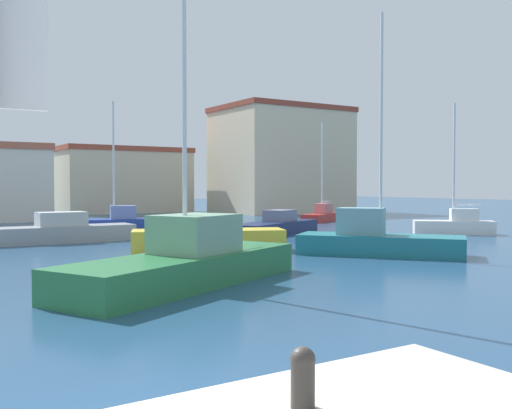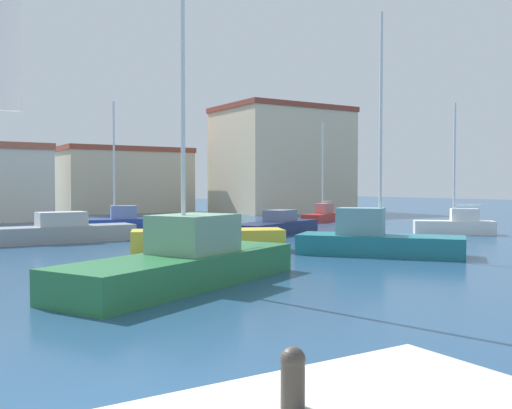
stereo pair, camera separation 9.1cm
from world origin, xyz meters
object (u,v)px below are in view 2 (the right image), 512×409
object	(u,v)px
mooring_bollard	(293,375)
sailboat_white_behind_lamppost	(455,224)
motorboat_grey_inner_mooring	(61,232)
motorboat_yellow_mid_harbor	(206,238)
sailboat_blue_near_pier	(116,222)
sailboat_teal_outer_mooring	(376,239)
motorboat_navy_far_left	(276,226)
sailboat_green_distant_east	(186,261)
sailboat_red_distant_north	(323,215)

from	to	relation	value
mooring_bollard	sailboat_white_behind_lamppost	size ratio (longest dim) A/B	0.07
motorboat_grey_inner_mooring	motorboat_yellow_mid_harbor	xyz separation A→B (m)	(4.11, -7.20, 0.04)
sailboat_blue_near_pier	sailboat_white_behind_lamppost	xyz separation A→B (m)	(15.01, -13.37, 0.05)
mooring_bollard	motorboat_yellow_mid_harbor	bearing A→B (deg)	64.56
sailboat_teal_outer_mooring	motorboat_navy_far_left	size ratio (longest dim) A/B	1.35
sailboat_blue_near_pier	sailboat_white_behind_lamppost	bearing A→B (deg)	-41.68
mooring_bollard	sailboat_white_behind_lamppost	world-z (taller)	sailboat_white_behind_lamppost
sailboat_white_behind_lamppost	motorboat_navy_far_left	bearing A→B (deg)	147.33
motorboat_grey_inner_mooring	sailboat_white_behind_lamppost	size ratio (longest dim) A/B	0.95
mooring_bollard	sailboat_green_distant_east	size ratio (longest dim) A/B	0.05
sailboat_teal_outer_mooring	mooring_bollard	bearing A→B (deg)	-135.83
mooring_bollard	sailboat_teal_outer_mooring	size ratio (longest dim) A/B	0.05
sailboat_blue_near_pier	mooring_bollard	bearing A→B (deg)	-106.41
sailboat_teal_outer_mooring	sailboat_white_behind_lamppost	size ratio (longest dim) A/B	1.30
sailboat_red_distant_north	motorboat_grey_inner_mooring	xyz separation A→B (m)	(-20.90, -5.98, 0.01)
sailboat_green_distant_east	sailboat_teal_outer_mooring	bearing A→B (deg)	13.57
sailboat_white_behind_lamppost	sailboat_teal_outer_mooring	bearing A→B (deg)	-156.00
sailboat_green_distant_east	sailboat_blue_near_pier	world-z (taller)	sailboat_green_distant_east
mooring_bollard	motorboat_navy_far_left	xyz separation A→B (m)	(15.78, 23.44, -0.87)
sailboat_teal_outer_mooring	motorboat_yellow_mid_harbor	world-z (taller)	sailboat_teal_outer_mooring
motorboat_navy_far_left	mooring_bollard	bearing A→B (deg)	-123.94
mooring_bollard	sailboat_red_distant_north	world-z (taller)	sailboat_red_distant_north
sailboat_red_distant_north	motorboat_yellow_mid_harbor	bearing A→B (deg)	-141.87
motorboat_grey_inner_mooring	sailboat_green_distant_east	size ratio (longest dim) A/B	0.72
mooring_bollard	sailboat_red_distant_north	size ratio (longest dim) A/B	0.06
motorboat_navy_far_left	motorboat_yellow_mid_harbor	world-z (taller)	motorboat_yellow_mid_harbor
sailboat_teal_outer_mooring	sailboat_red_distant_north	bearing A→B (deg)	56.87
sailboat_blue_near_pier	motorboat_yellow_mid_harbor	xyz separation A→B (m)	(-0.70, -13.42, 0.05)
sailboat_teal_outer_mooring	sailboat_green_distant_east	xyz separation A→B (m)	(-9.37, -2.26, 0.05)
sailboat_teal_outer_mooring	sailboat_red_distant_north	xyz separation A→B (m)	(11.63, 17.82, -0.10)
mooring_bollard	motorboat_grey_inner_mooring	xyz separation A→B (m)	(4.42, 25.15, -0.79)
sailboat_white_behind_lamppost	motorboat_yellow_mid_harbor	distance (m)	15.72
motorboat_navy_far_left	motorboat_yellow_mid_harbor	distance (m)	9.09
sailboat_red_distant_north	motorboat_yellow_mid_harbor	world-z (taller)	sailboat_red_distant_north
sailboat_blue_near_pier	motorboat_yellow_mid_harbor	world-z (taller)	sailboat_blue_near_pier
mooring_bollard	motorboat_navy_far_left	bearing A→B (deg)	56.06
motorboat_navy_far_left	sailboat_white_behind_lamppost	distance (m)	10.07
sailboat_red_distant_north	sailboat_white_behind_lamppost	world-z (taller)	sailboat_red_distant_north
motorboat_grey_inner_mooring	motorboat_yellow_mid_harbor	size ratio (longest dim) A/B	1.08
motorboat_navy_far_left	sailboat_white_behind_lamppost	xyz separation A→B (m)	(8.48, -5.43, 0.12)
sailboat_green_distant_east	mooring_bollard	bearing A→B (deg)	-111.39
sailboat_green_distant_east	motorboat_navy_far_left	bearing A→B (deg)	47.28
motorboat_navy_far_left	sailboat_teal_outer_mooring	bearing A→B (deg)	-101.59
sailboat_red_distant_north	sailboat_white_behind_lamppost	xyz separation A→B (m)	(-1.07, -13.12, 0.05)
sailboat_blue_near_pier	motorboat_grey_inner_mooring	bearing A→B (deg)	-127.74
motorboat_navy_far_left	sailboat_blue_near_pier	size ratio (longest dim) A/B	0.89
motorboat_grey_inner_mooring	sailboat_green_distant_east	bearing A→B (deg)	-90.39
sailboat_teal_outer_mooring	motorboat_navy_far_left	xyz separation A→B (m)	(2.08, 10.13, -0.17)
mooring_bollard	sailboat_teal_outer_mooring	distance (m)	19.11
sailboat_red_distant_north	sailboat_green_distant_east	distance (m)	29.06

